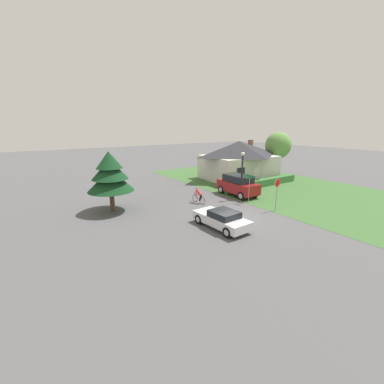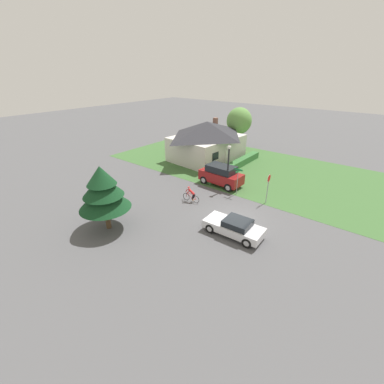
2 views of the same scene
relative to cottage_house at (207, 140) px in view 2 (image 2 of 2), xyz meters
name	(u,v)px [view 2 (image 2 of 2)]	position (x,y,z in m)	size (l,w,h in m)	color
ground_plane	(234,219)	(-10.94, -10.62, -2.57)	(140.00, 140.00, 0.00)	#515154
grass_verge_right	(254,168)	(0.75, -6.62, -2.56)	(16.00, 36.00, 0.01)	#3D6633
cottage_house	(207,140)	(0.00, 0.00, 0.00)	(9.79, 8.00, 5.01)	beige
hedge_row	(234,166)	(-0.96, -4.84, -2.16)	(11.45, 0.90, 0.82)	#387038
sedan_left_lane	(234,227)	(-12.91, -11.68, -1.92)	(1.98, 4.38, 1.30)	silver
cyclist	(191,194)	(-10.76, -5.99, -1.88)	(0.44, 1.72, 1.43)	black
parked_suv_right	(221,175)	(-5.95, -6.10, -1.49)	(2.17, 4.50, 2.10)	maroon
stop_sign	(268,183)	(-6.84, -11.47, -0.63)	(0.70, 0.07, 2.75)	gray
street_lamp	(228,162)	(-6.62, -7.23, 0.33)	(0.36, 0.36, 4.61)	black
street_name_sign	(238,177)	(-6.90, -8.50, -0.75)	(0.90, 0.90, 2.61)	gray
conifer_tall_near	(103,191)	(-18.01, -3.77, 0.55)	(3.72, 3.72, 4.97)	#4C3823
deciduous_tree_right	(239,121)	(6.80, -0.86, 1.57)	(3.58, 3.58, 6.04)	#4C3823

